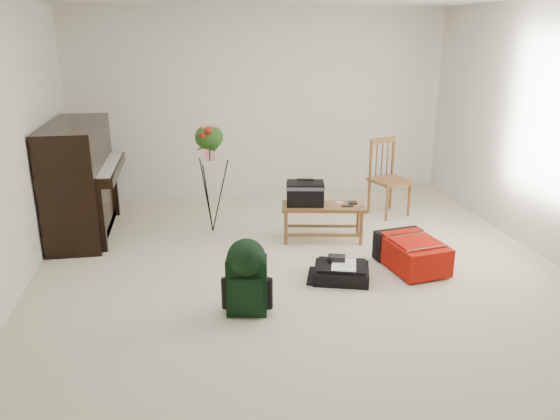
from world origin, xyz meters
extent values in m
cube|color=beige|center=(0.00, 0.00, 0.00)|extent=(5.00, 5.50, 0.01)
cube|color=silver|center=(0.00, 2.75, 1.25)|extent=(5.00, 0.04, 2.50)
cube|color=black|center=(-2.20, 1.60, 0.62)|extent=(0.55, 1.50, 1.25)
cube|color=black|center=(-1.90, 1.60, 0.73)|extent=(0.28, 1.30, 0.10)
cube|color=white|center=(-1.90, 1.60, 0.78)|extent=(0.22, 1.20, 0.02)
cube|color=black|center=(-2.15, 1.60, 0.05)|extent=(0.45, 1.30, 0.10)
cube|color=brown|center=(0.41, 0.92, 0.38)|extent=(0.94, 0.52, 0.04)
cylinder|color=brown|center=(0.01, 0.78, 0.18)|extent=(0.04, 0.04, 0.37)
cylinder|color=brown|center=(0.01, 1.07, 0.18)|extent=(0.04, 0.04, 0.37)
cylinder|color=brown|center=(0.81, 0.78, 0.18)|extent=(0.04, 0.04, 0.37)
cylinder|color=brown|center=(0.81, 1.07, 0.18)|extent=(0.04, 0.04, 0.37)
cube|color=brown|center=(1.43, 1.63, 0.44)|extent=(0.52, 0.52, 0.04)
cylinder|color=brown|center=(1.25, 1.45, 0.21)|extent=(0.03, 0.03, 0.42)
cylinder|color=brown|center=(1.25, 1.80, 0.21)|extent=(0.03, 0.03, 0.42)
cylinder|color=brown|center=(1.60, 1.45, 0.21)|extent=(0.03, 0.03, 0.42)
cylinder|color=brown|center=(1.60, 1.80, 0.21)|extent=(0.03, 0.03, 0.42)
cube|color=brown|center=(1.43, 1.80, 0.91)|extent=(0.36, 0.16, 0.06)
cylinder|color=brown|center=(1.25, 1.80, 0.68)|extent=(0.03, 0.03, 0.50)
cylinder|color=brown|center=(1.60, 1.80, 0.68)|extent=(0.03, 0.03, 0.50)
cube|color=red|center=(1.07, 0.04, 0.15)|extent=(0.57, 0.76, 0.27)
cube|color=black|center=(1.07, 0.31, 0.15)|extent=(0.50, 0.23, 0.29)
cube|color=red|center=(1.07, -0.01, 0.30)|extent=(0.47, 0.46, 0.02)
cube|color=silver|center=(1.07, -0.20, 0.30)|extent=(0.43, 0.08, 0.01)
cube|color=black|center=(0.33, -0.08, 0.06)|extent=(0.59, 0.53, 0.12)
cube|color=black|center=(0.33, -0.08, 0.13)|extent=(0.52, 0.45, 0.03)
cube|color=white|center=(0.35, -0.10, 0.16)|extent=(0.30, 0.35, 0.01)
cube|color=black|center=(0.28, -0.02, 0.18)|extent=(0.18, 0.14, 0.05)
cube|color=black|center=(-0.59, -0.55, 0.24)|extent=(0.35, 0.25, 0.48)
cube|color=black|center=(-0.59, -0.67, 0.21)|extent=(0.26, 0.10, 0.28)
sphere|color=black|center=(-0.59, -0.55, 0.48)|extent=(0.31, 0.31, 0.31)
cube|color=black|center=(-0.67, -0.45, 0.24)|extent=(0.05, 0.04, 0.43)
cube|color=black|center=(-0.52, -0.45, 0.24)|extent=(0.05, 0.04, 0.43)
cylinder|color=black|center=(-0.77, 1.41, 0.99)|extent=(0.01, 0.01, 0.33)
ellipsoid|color=#214916|center=(-0.77, 1.41, 1.09)|extent=(0.31, 0.22, 0.29)
cube|color=red|center=(-0.77, 1.39, 1.19)|extent=(0.16, 0.05, 0.09)
camera|label=1|loc=(-1.01, -4.51, 2.20)|focal=35.00mm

